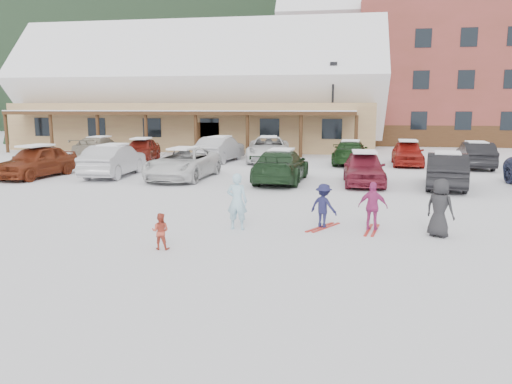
% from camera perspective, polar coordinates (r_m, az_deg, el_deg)
% --- Properties ---
extents(ground, '(160.00, 160.00, 0.00)m').
position_cam_1_polar(ground, '(13.12, -2.02, -5.00)').
color(ground, white).
rests_on(ground, ground).
extents(forested_hillside, '(300.00, 70.00, 38.00)m').
position_cam_1_polar(forested_hillside, '(98.72, 8.34, 18.76)').
color(forested_hillside, black).
rests_on(forested_hillside, ground).
extents(day_lodge, '(29.12, 12.50, 10.38)m').
position_cam_1_polar(day_lodge, '(42.01, -6.57, 10.49)').
color(day_lodge, tan).
rests_on(day_lodge, ground).
extents(alpine_hotel, '(31.48, 14.01, 21.48)m').
position_cam_1_polar(alpine_hotel, '(52.04, 23.28, 14.80)').
color(alpine_hotel, brown).
rests_on(alpine_hotel, ground).
extents(lamp_post, '(0.50, 0.25, 6.43)m').
position_cam_1_polar(lamp_post, '(36.30, 8.75, 10.06)').
color(lamp_post, black).
rests_on(lamp_post, ground).
extents(conifer_0, '(4.40, 4.40, 10.20)m').
position_cam_1_polar(conifer_0, '(51.19, -24.94, 11.47)').
color(conifer_0, black).
rests_on(conifer_0, ground).
extents(conifer_2, '(5.28, 5.28, 12.24)m').
position_cam_1_polar(conifer_2, '(63.52, -21.86, 12.20)').
color(conifer_2, black).
rests_on(conifer_2, ground).
extents(conifer_3, '(3.96, 3.96, 9.18)m').
position_cam_1_polar(conifer_3, '(56.56, 13.25, 11.28)').
color(conifer_3, black).
rests_on(conifer_3, ground).
extents(adult_skier, '(0.59, 0.41, 1.57)m').
position_cam_1_polar(adult_skier, '(13.62, -2.18, -1.08)').
color(adult_skier, '#A2D2E4').
rests_on(adult_skier, ground).
extents(toddler_red, '(0.44, 0.35, 0.87)m').
position_cam_1_polar(toddler_red, '(12.00, -10.87, -4.42)').
color(toddler_red, '#BB4430').
rests_on(toddler_red, ground).
extents(child_navy, '(0.93, 0.80, 1.24)m').
position_cam_1_polar(child_navy, '(13.93, 7.72, -1.59)').
color(child_navy, '#1A1A41').
rests_on(child_navy, ground).
extents(skis_child_navy, '(0.87, 1.32, 0.03)m').
position_cam_1_polar(skis_child_navy, '(14.07, 7.67, -4.01)').
color(skis_child_navy, '#AF2119').
rests_on(skis_child_navy, ground).
extents(child_magenta, '(0.83, 0.47, 1.34)m').
position_cam_1_polar(child_magenta, '(13.85, 13.21, -1.63)').
color(child_magenta, '#B23479').
rests_on(child_magenta, ground).
extents(skis_child_magenta, '(0.45, 1.41, 0.03)m').
position_cam_1_polar(skis_child_magenta, '(13.99, 13.11, -4.25)').
color(skis_child_magenta, '#AF2119').
rests_on(skis_child_magenta, ground).
extents(bystander_dark, '(0.89, 0.84, 1.53)m').
position_cam_1_polar(bystander_dark, '(13.69, 20.27, -1.71)').
color(bystander_dark, '#252427').
rests_on(bystander_dark, ground).
extents(parked_car_0, '(2.30, 4.65, 1.52)m').
position_cam_1_polar(parked_car_0, '(26.01, -23.80, 3.22)').
color(parked_car_0, maroon).
rests_on(parked_car_0, ground).
extents(parked_car_1, '(1.81, 4.73, 1.54)m').
position_cam_1_polar(parked_car_1, '(25.10, -15.95, 3.48)').
color(parked_car_1, '#B3B2B7').
rests_on(parked_car_1, ground).
extents(parked_car_2, '(2.69, 5.32, 1.44)m').
position_cam_1_polar(parked_car_2, '(23.55, -8.34, 3.25)').
color(parked_car_2, silver).
rests_on(parked_car_2, ground).
extents(parked_car_3, '(2.32, 5.13, 1.46)m').
position_cam_1_polar(parked_car_3, '(22.28, 2.87, 3.00)').
color(parked_car_3, '#1B351C').
rests_on(parked_car_3, ground).
extents(parked_car_4, '(1.77, 4.25, 1.44)m').
position_cam_1_polar(parked_car_4, '(22.07, 12.22, 2.70)').
color(parked_car_4, maroon).
rests_on(parked_car_4, ground).
extents(parked_car_5, '(2.29, 4.64, 1.46)m').
position_cam_1_polar(parked_car_5, '(22.14, 20.95, 2.33)').
color(parked_car_5, black).
rests_on(parked_car_5, ground).
extents(parked_car_7, '(2.18, 5.00, 1.43)m').
position_cam_1_polar(parked_car_7, '(33.83, -17.44, 4.84)').
color(parked_car_7, gray).
rests_on(parked_car_7, ground).
extents(parked_car_8, '(2.23, 4.39, 1.43)m').
position_cam_1_polar(parked_car_8, '(31.45, -12.96, 4.70)').
color(parked_car_8, maroon).
rests_on(parked_car_8, ground).
extents(parked_car_9, '(2.26, 4.86, 1.54)m').
position_cam_1_polar(parked_car_9, '(30.70, -4.12, 4.91)').
color(parked_car_9, '#B0AFB4').
rests_on(parked_car_9, ground).
extents(parked_car_10, '(3.24, 5.84, 1.55)m').
position_cam_1_polar(parked_car_10, '(30.52, 1.45, 4.91)').
color(parked_car_10, white).
rests_on(parked_car_10, ground).
extents(parked_car_11, '(2.27, 4.90, 1.38)m').
position_cam_1_polar(parked_car_11, '(29.72, 10.73, 4.45)').
color(parked_car_11, '#153314').
rests_on(parked_car_11, ground).
extents(parked_car_12, '(1.95, 4.31, 1.44)m').
position_cam_1_polar(parked_car_12, '(30.00, 16.92, 4.30)').
color(parked_car_12, '#A82018').
rests_on(parked_car_12, ground).
extents(parked_car_13, '(1.86, 4.46, 1.44)m').
position_cam_1_polar(parked_car_13, '(29.94, 23.81, 3.88)').
color(parked_car_13, black).
rests_on(parked_car_13, ground).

